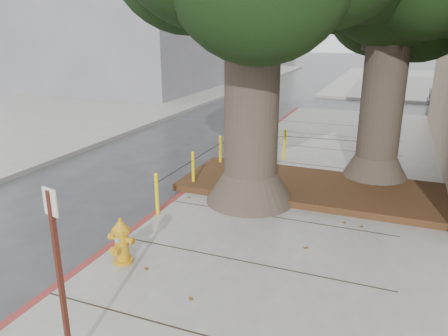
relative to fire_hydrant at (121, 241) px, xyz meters
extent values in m
plane|color=#28282B|center=(1.43, 0.80, -0.55)|extent=(140.00, 140.00, 0.00)
cube|color=slate|center=(7.43, 30.80, -0.48)|extent=(16.00, 20.00, 0.15)
cube|color=slate|center=(-12.57, 10.80, -0.48)|extent=(14.00, 60.00, 0.15)
cube|color=maroon|center=(-0.57, 3.30, -0.48)|extent=(0.14, 26.00, 0.16)
cube|color=black|center=(2.33, 4.70, -0.32)|extent=(6.40, 2.60, 0.16)
cone|color=#4C3F33|center=(1.13, 3.50, -0.05)|extent=(2.04, 2.04, 0.70)
cylinder|color=#4C3F33|center=(1.13, 3.50, 1.98)|extent=(1.20, 1.20, 4.22)
cone|color=#4C3F33|center=(3.73, 6.00, -0.05)|extent=(1.77, 1.77, 0.70)
cylinder|color=#4C3F33|center=(3.73, 6.00, 1.77)|extent=(1.04, 1.04, 3.84)
cylinder|color=yellow|center=(-0.47, 2.00, 0.05)|extent=(0.08, 0.08, 0.90)
sphere|color=yellow|center=(-0.47, 2.00, 0.50)|extent=(0.09, 0.09, 0.09)
cylinder|color=yellow|center=(-0.47, 3.80, 0.05)|extent=(0.08, 0.08, 0.90)
sphere|color=yellow|center=(-0.47, 3.80, 0.50)|extent=(0.09, 0.09, 0.09)
cylinder|color=yellow|center=(-0.47, 5.60, 0.05)|extent=(0.08, 0.08, 0.90)
sphere|color=yellow|center=(-0.47, 5.60, 0.50)|extent=(0.09, 0.09, 0.09)
cylinder|color=yellow|center=(1.03, 7.10, 0.05)|extent=(0.08, 0.08, 0.90)
sphere|color=yellow|center=(1.03, 7.10, 0.50)|extent=(0.09, 0.09, 0.09)
cylinder|color=yellow|center=(3.23, 7.30, 0.05)|extent=(0.08, 0.08, 0.90)
sphere|color=yellow|center=(3.23, 7.30, 0.50)|extent=(0.09, 0.09, 0.09)
cylinder|color=black|center=(-0.47, 2.90, 0.32)|extent=(0.02, 1.80, 0.02)
cylinder|color=black|center=(-0.47, 4.70, 0.32)|extent=(0.02, 1.80, 0.02)
cylinder|color=black|center=(0.28, 6.35, 0.32)|extent=(1.51, 1.51, 0.02)
cylinder|color=black|center=(2.13, 7.20, 0.32)|extent=(2.20, 0.22, 0.02)
cylinder|color=orange|center=(0.00, 0.01, -0.37)|extent=(0.35, 0.35, 0.06)
cylinder|color=orange|center=(0.00, 0.01, -0.08)|extent=(0.24, 0.24, 0.54)
cylinder|color=orange|center=(0.00, 0.01, 0.20)|extent=(0.32, 0.32, 0.08)
cone|color=orange|center=(0.00, 0.01, 0.30)|extent=(0.30, 0.30, 0.15)
cylinder|color=orange|center=(0.00, 0.01, 0.40)|extent=(0.06, 0.06, 0.05)
cylinder|color=orange|center=(-0.14, 0.01, 0.05)|extent=(0.15, 0.10, 0.10)
cylinder|color=orange|center=(0.14, 0.00, 0.05)|extent=(0.15, 0.10, 0.10)
cylinder|color=orange|center=(0.00, -0.12, -0.08)|extent=(0.14, 0.15, 0.14)
cube|color=#5999D8|center=(0.00, -0.11, 0.07)|extent=(0.08, 0.01, 0.08)
cube|color=#471911|center=(0.78, -2.24, 0.71)|extent=(0.06, 0.06, 2.23)
cube|color=silver|center=(0.78, -2.24, 1.69)|extent=(0.22, 0.07, 0.31)
imported|color=black|center=(-8.89, 19.13, 0.03)|extent=(1.72, 4.06, 1.17)
camera|label=1|loc=(4.09, -5.54, 3.46)|focal=35.00mm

